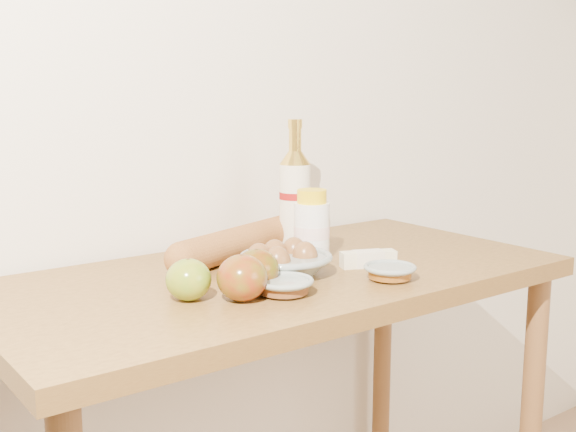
% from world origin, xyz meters
% --- Properties ---
extents(back_wall, '(3.50, 0.02, 2.60)m').
position_xyz_m(back_wall, '(0.00, 1.51, 1.30)').
color(back_wall, silver).
rests_on(back_wall, ground).
extents(table, '(1.20, 0.60, 0.90)m').
position_xyz_m(table, '(0.00, 1.18, 0.78)').
color(table, olive).
rests_on(table, ground).
extents(bourbon_bottle, '(0.09, 0.09, 0.30)m').
position_xyz_m(bourbon_bottle, '(0.16, 1.34, 1.02)').
color(bourbon_bottle, '#F2E7CD').
rests_on(bourbon_bottle, table).
extents(cream_bottle, '(0.10, 0.10, 0.16)m').
position_xyz_m(cream_bottle, '(0.11, 1.22, 0.97)').
color(cream_bottle, white).
rests_on(cream_bottle, table).
extents(egg_bowl, '(0.20, 0.20, 0.07)m').
position_xyz_m(egg_bowl, '(-0.01, 1.15, 0.93)').
color(egg_bowl, gray).
rests_on(egg_bowl, table).
extents(baguette, '(0.43, 0.21, 0.07)m').
position_xyz_m(baguette, '(-0.02, 1.32, 0.94)').
color(baguette, '#AD6E35').
rests_on(baguette, table).
extents(apple_yellowgreen, '(0.09, 0.09, 0.08)m').
position_xyz_m(apple_yellowgreen, '(-0.25, 1.11, 0.94)').
color(apple_yellowgreen, '#9C921F').
rests_on(apple_yellowgreen, table).
extents(apple_redgreen_front, '(0.10, 0.10, 0.08)m').
position_xyz_m(apple_redgreen_front, '(-0.18, 1.05, 0.94)').
color(apple_redgreen_front, '#99080E').
rests_on(apple_redgreen_front, table).
extents(apple_redgreen_right, '(0.10, 0.10, 0.08)m').
position_xyz_m(apple_redgreen_right, '(-0.12, 1.09, 0.94)').
color(apple_redgreen_right, maroon).
rests_on(apple_redgreen_right, table).
extents(sugar_bowl, '(0.15, 0.15, 0.03)m').
position_xyz_m(sugar_bowl, '(-0.10, 1.03, 0.92)').
color(sugar_bowl, gray).
rests_on(sugar_bowl, table).
extents(syrup_bowl, '(0.14, 0.14, 0.03)m').
position_xyz_m(syrup_bowl, '(0.13, 0.99, 0.92)').
color(syrup_bowl, gray).
rests_on(syrup_bowl, table).
extents(butter_stick, '(0.12, 0.08, 0.04)m').
position_xyz_m(butter_stick, '(0.17, 1.10, 0.92)').
color(butter_stick, '#F2E8BB').
rests_on(butter_stick, table).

